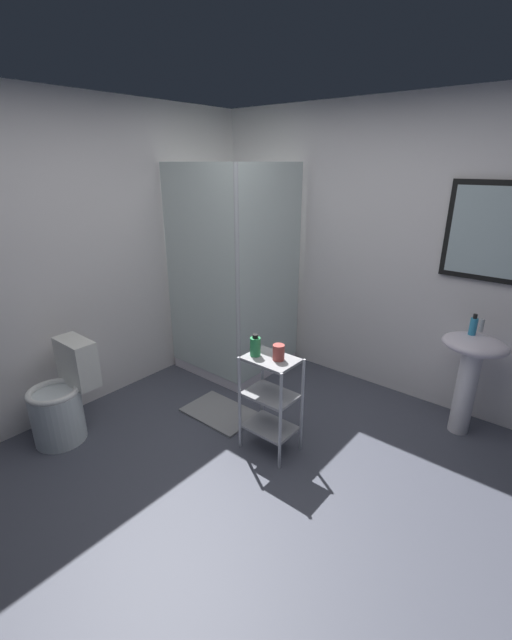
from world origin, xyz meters
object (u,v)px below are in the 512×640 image
shower_stall (236,327)px  hand_soap_bottle (473,326)px  toilet (62,401)px  storage_cart (270,397)px  rinse_cup (279,352)px  pedestal_sink (471,365)px  body_wash_bottle_green (255,346)px  bath_mat (220,412)px

shower_stall → hand_soap_bottle: shower_stall is taller
toilet → shower_stall: bearing=81.3°
storage_cart → rinse_cup: 0.36m
shower_stall → pedestal_sink: size_ratio=2.47×
hand_soap_bottle → body_wash_bottle_green: bearing=-132.9°
shower_stall → pedestal_sink: shower_stall is taller
body_wash_bottle_green → toilet: bearing=-144.2°
body_wash_bottle_green → bath_mat: size_ratio=0.26×
toilet → rinse_cup: rinse_cup is taller
hand_soap_bottle → rinse_cup: (-0.93, -1.13, -0.08)m
body_wash_bottle_green → rinse_cup: size_ratio=1.44×
pedestal_sink → storage_cart: bearing=-132.2°
rinse_cup → bath_mat: (-0.65, 0.07, -0.79)m
storage_cart → body_wash_bottle_green: size_ratio=4.69×
hand_soap_bottle → rinse_cup: bearing=-129.5°
storage_cart → body_wash_bottle_green: bearing=-162.3°
body_wash_bottle_green → rinse_cup: (0.16, 0.05, -0.02)m
storage_cart → rinse_cup: bearing=14.4°
storage_cart → hand_soap_bottle: (0.98, 1.14, 0.44)m
bath_mat → hand_soap_bottle: bearing=33.7°
storage_cart → toilet: bearing=-145.6°
toilet → rinse_cup: (1.35, 0.90, 0.48)m
rinse_cup → shower_stall: bearing=145.0°
pedestal_sink → rinse_cup: bearing=-131.0°
storage_cart → hand_soap_bottle: 1.57m
toilet → body_wash_bottle_green: bearing=35.8°
pedestal_sink → toilet: (-2.31, -2.01, -0.26)m
toilet → storage_cart: toilet is taller
shower_stall → hand_soap_bottle: size_ratio=12.60×
shower_stall → pedestal_sink: (2.06, 0.35, 0.12)m
storage_cart → rinse_cup: size_ratio=6.74×
storage_cart → shower_stall: bearing=143.2°
body_wash_bottle_green → pedestal_sink: bearing=45.7°
storage_cart → rinse_cup: (0.05, 0.01, 0.36)m
shower_stall → hand_soap_bottle: bearing=10.2°
rinse_cup → body_wash_bottle_green: bearing=-163.4°
body_wash_bottle_green → bath_mat: bearing=166.1°
hand_soap_bottle → shower_stall: bearing=-169.8°
body_wash_bottle_green → hand_soap_bottle: bearing=47.1°
toilet → hand_soap_bottle: 3.10m
storage_cart → bath_mat: (-0.60, 0.09, -0.43)m
shower_stall → toilet: shower_stall is taller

